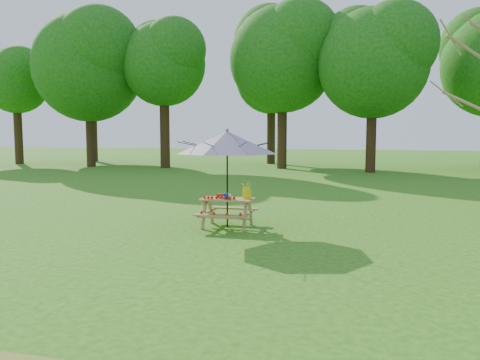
# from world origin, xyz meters

# --- Properties ---
(ground) EXTENTS (120.00, 120.00, 0.00)m
(ground) POSITION_xyz_m (0.00, 0.00, 0.00)
(ground) COLOR #296012
(ground) RESTS_ON ground
(treeline) EXTENTS (60.00, 12.00, 16.00)m
(treeline) POSITION_xyz_m (0.00, 22.00, 8.00)
(treeline) COLOR #0F5810
(treeline) RESTS_ON ground
(picnic_table) EXTENTS (1.20, 1.32, 0.67)m
(picnic_table) POSITION_xyz_m (-3.69, 4.30, 0.33)
(picnic_table) COLOR #A07348
(picnic_table) RESTS_ON ground
(patio_umbrella) EXTENTS (2.68, 2.68, 2.27)m
(patio_umbrella) POSITION_xyz_m (-3.68, 4.30, 1.95)
(patio_umbrella) COLOR black
(patio_umbrella) RESTS_ON ground
(produce_bins) EXTENTS (0.31, 0.39, 0.13)m
(produce_bins) POSITION_xyz_m (-3.76, 4.32, 0.72)
(produce_bins) COLOR red
(produce_bins) RESTS_ON picnic_table
(tomatoes_row) EXTENTS (0.77, 0.13, 0.07)m
(tomatoes_row) POSITION_xyz_m (-3.83, 4.12, 0.71)
(tomatoes_row) COLOR red
(tomatoes_row) RESTS_ON picnic_table
(flower_bucket) EXTENTS (0.33, 0.30, 0.43)m
(flower_bucket) POSITION_xyz_m (-3.25, 4.40, 0.90)
(flower_bucket) COLOR yellow
(flower_bucket) RESTS_ON picnic_table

